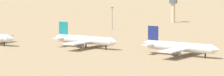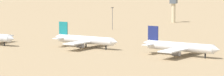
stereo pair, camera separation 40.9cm
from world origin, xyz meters
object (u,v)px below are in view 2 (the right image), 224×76
(parked_jet_navy_4, at_px, (179,47))
(control_tower, at_px, (173,8))
(light_pole_west, at_px, (112,17))
(parked_jet_teal_3, at_px, (85,40))

(parked_jet_navy_4, relative_size, control_tower, 2.09)
(parked_jet_navy_4, distance_m, control_tower, 188.88)
(parked_jet_navy_4, bearing_deg, control_tower, 119.43)
(parked_jet_navy_4, xyz_separation_m, control_tower, (-60.63, 178.73, 7.40))
(control_tower, distance_m, light_pole_west, 76.65)
(parked_jet_navy_4, distance_m, light_pole_west, 133.11)
(parked_jet_navy_4, bearing_deg, parked_jet_teal_3, -177.76)
(light_pole_west, bearing_deg, parked_jet_navy_4, -52.16)
(parked_jet_navy_4, height_order, light_pole_west, light_pole_west)
(parked_jet_teal_3, distance_m, parked_jet_navy_4, 55.01)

